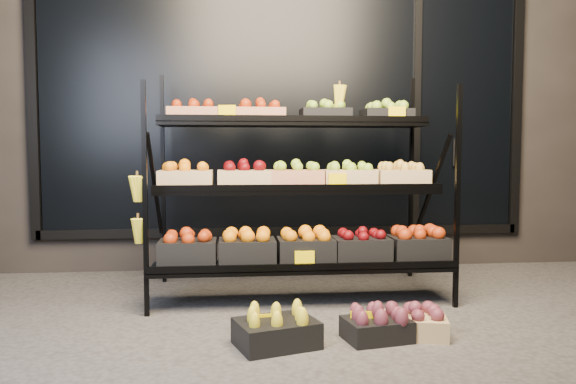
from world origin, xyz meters
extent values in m
plane|color=#514F4C|center=(0.00, 0.00, 0.00)|extent=(24.00, 24.00, 0.00)
cube|color=#2D2826|center=(0.00, 2.60, 1.75)|extent=(6.00, 2.00, 3.50)
cube|color=black|center=(0.00, 1.58, 1.55)|extent=(4.20, 0.04, 2.40)
cube|color=black|center=(0.00, 1.56, 0.34)|extent=(4.30, 0.06, 0.08)
cube|color=black|center=(-2.15, 1.56, 1.55)|extent=(0.08, 0.06, 2.50)
cube|color=black|center=(2.15, 1.56, 1.55)|extent=(0.08, 0.06, 2.50)
cube|color=black|center=(1.20, 1.56, 1.55)|extent=(0.06, 0.06, 2.50)
cylinder|color=black|center=(1.55, 1.53, 1.05)|extent=(0.02, 0.02, 0.25)
cube|color=black|center=(-1.02, 0.18, 0.75)|extent=(0.03, 0.03, 1.50)
cube|color=black|center=(1.02, 0.18, 0.75)|extent=(0.03, 0.03, 1.50)
cube|color=black|center=(-1.02, 1.15, 0.83)|extent=(0.03, 0.03, 1.66)
cube|color=black|center=(1.02, 1.15, 0.83)|extent=(0.03, 0.03, 1.66)
cube|color=black|center=(0.00, 0.35, 0.27)|extent=(2.05, 0.42, 0.03)
cube|color=black|center=(0.00, 0.15, 0.30)|extent=(2.05, 0.02, 0.05)
cube|color=black|center=(0.00, 0.65, 0.77)|extent=(2.05, 0.40, 0.03)
cube|color=black|center=(0.00, 0.46, 0.80)|extent=(2.05, 0.02, 0.05)
cube|color=black|center=(0.00, 0.95, 1.27)|extent=(2.05, 0.40, 0.03)
cube|color=black|center=(0.00, 0.76, 1.30)|extent=(2.05, 0.02, 0.05)
cube|color=tan|center=(-0.77, 0.95, 1.33)|extent=(0.38, 0.28, 0.11)
ellipsoid|color=#A4250B|center=(-0.77, 0.95, 1.42)|extent=(0.32, 0.24, 0.07)
cube|color=tan|center=(-0.26, 0.95, 1.33)|extent=(0.38, 0.28, 0.11)
ellipsoid|color=#A4250B|center=(-0.26, 0.95, 1.42)|extent=(0.32, 0.24, 0.07)
cube|color=black|center=(0.26, 0.95, 1.33)|extent=(0.38, 0.28, 0.11)
ellipsoid|color=#97C832|center=(0.26, 0.95, 1.42)|extent=(0.32, 0.24, 0.07)
cube|color=black|center=(0.75, 0.95, 1.33)|extent=(0.38, 0.28, 0.11)
ellipsoid|color=#97C832|center=(0.75, 0.95, 1.42)|extent=(0.32, 0.24, 0.07)
cube|color=tan|center=(-0.81, 0.65, 0.85)|extent=(0.38, 0.28, 0.14)
ellipsoid|color=orange|center=(-0.81, 0.65, 0.95)|extent=(0.32, 0.24, 0.07)
cube|color=tan|center=(-0.39, 0.65, 0.85)|extent=(0.38, 0.28, 0.14)
ellipsoid|color=#61070B|center=(-0.39, 0.65, 0.95)|extent=(0.32, 0.24, 0.07)
cube|color=tan|center=(-0.01, 0.65, 0.85)|extent=(0.38, 0.28, 0.14)
ellipsoid|color=#97C832|center=(-0.01, 0.65, 0.95)|extent=(0.32, 0.24, 0.07)
cube|color=tan|center=(0.38, 0.65, 0.85)|extent=(0.38, 0.28, 0.14)
ellipsoid|color=#97C832|center=(0.38, 0.65, 0.95)|extent=(0.32, 0.24, 0.07)
cube|color=tan|center=(0.78, 0.65, 0.85)|extent=(0.38, 0.28, 0.14)
ellipsoid|color=gold|center=(0.78, 0.65, 0.95)|extent=(0.32, 0.24, 0.07)
cube|color=black|center=(-0.78, 0.35, 0.37)|extent=(0.38, 0.28, 0.18)
ellipsoid|color=#A4250B|center=(-0.78, 0.35, 0.49)|extent=(0.32, 0.24, 0.07)
cube|color=black|center=(-0.38, 0.35, 0.37)|extent=(0.38, 0.28, 0.18)
ellipsoid|color=orange|center=(-0.38, 0.35, 0.49)|extent=(0.32, 0.24, 0.07)
cube|color=black|center=(0.02, 0.35, 0.37)|extent=(0.38, 0.28, 0.18)
ellipsoid|color=orange|center=(0.02, 0.35, 0.49)|extent=(0.32, 0.24, 0.07)
cube|color=black|center=(0.41, 0.35, 0.37)|extent=(0.38, 0.28, 0.18)
ellipsoid|color=#61070B|center=(0.41, 0.35, 0.49)|extent=(0.32, 0.24, 0.07)
cube|color=black|center=(0.82, 0.35, 0.37)|extent=(0.38, 0.28, 0.18)
ellipsoid|color=#A4250B|center=(0.82, 0.35, 0.49)|extent=(0.32, 0.24, 0.07)
ellipsoid|color=yellow|center=(-1.07, 0.20, 0.91)|extent=(0.14, 0.08, 0.22)
ellipsoid|color=yellow|center=(-1.07, 0.20, 0.64)|extent=(0.14, 0.08, 0.22)
ellipsoid|color=yellow|center=(0.35, 0.85, 1.57)|extent=(0.14, 0.08, 0.22)
cube|color=#FAD600|center=(0.27, 0.50, 0.84)|extent=(0.13, 0.01, 0.12)
cube|color=#FAD600|center=(0.79, 0.80, 1.34)|extent=(0.13, 0.01, 0.12)
cube|color=#FAD600|center=(-0.51, 0.80, 1.34)|extent=(0.13, 0.01, 0.12)
cube|color=#FAD600|center=(0.00, 0.20, 0.34)|extent=(0.13, 0.01, 0.12)
cube|color=#FAD600|center=(-0.31, -0.40, 0.06)|extent=(0.13, 0.01, 0.12)
cube|color=#FAD600|center=(0.24, -0.40, 0.06)|extent=(0.13, 0.01, 0.12)
cube|color=black|center=(-0.25, -0.46, 0.07)|extent=(0.49, 0.42, 0.14)
ellipsoid|color=yellow|center=(-0.25, -0.46, 0.17)|extent=(0.41, 0.35, 0.07)
cube|color=tan|center=(0.56, -0.38, 0.06)|extent=(0.40, 0.33, 0.12)
ellipsoid|color=brown|center=(0.56, -0.38, 0.15)|extent=(0.33, 0.28, 0.07)
cube|color=black|center=(0.32, -0.42, 0.06)|extent=(0.40, 0.32, 0.12)
ellipsoid|color=brown|center=(0.32, -0.42, 0.15)|extent=(0.33, 0.27, 0.07)
camera|label=1|loc=(-0.49, -3.42, 1.05)|focal=35.00mm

